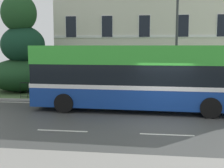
# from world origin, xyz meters

# --- Properties ---
(ground_plane) EXTENTS (60.00, 56.00, 0.18)m
(ground_plane) POSITION_xyz_m (0.00, 1.03, -0.02)
(ground_plane) COLOR #434442
(georgian_townhouse) EXTENTS (14.53, 9.26, 12.32)m
(georgian_townhouse) POSITION_xyz_m (-1.22, 14.95, 6.32)
(georgian_townhouse) COLOR beige
(georgian_townhouse) RESTS_ON ground_plane
(iron_verge_railing) EXTENTS (14.63, 0.04, 0.97)m
(iron_verge_railing) POSITION_xyz_m (-1.22, 4.40, 0.62)
(iron_verge_railing) COLOR black
(iron_verge_railing) RESTS_ON ground_plane
(evergreen_tree) EXTENTS (4.63, 4.63, 6.74)m
(evergreen_tree) POSITION_xyz_m (-9.66, 7.33, 2.52)
(evergreen_tree) COLOR #423328
(evergreen_tree) RESTS_ON ground_plane
(single_decker_bus) EXTENTS (10.63, 2.91, 3.29)m
(single_decker_bus) POSITION_xyz_m (-1.34, 2.38, 1.73)
(single_decker_bus) COLOR navy
(single_decker_bus) RESTS_ON ground_plane
(street_lamp_post) EXTENTS (0.36, 0.24, 6.29)m
(street_lamp_post) POSITION_xyz_m (0.78, 5.00, 3.75)
(street_lamp_post) COLOR #333338
(street_lamp_post) RESTS_ON ground_plane
(litter_bin) EXTENTS (0.52, 0.52, 1.03)m
(litter_bin) POSITION_xyz_m (3.10, 5.15, 0.64)
(litter_bin) COLOR #4C4742
(litter_bin) RESTS_ON ground_plane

